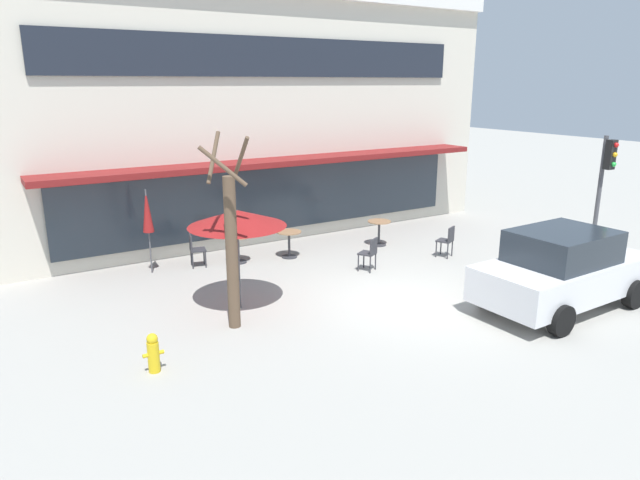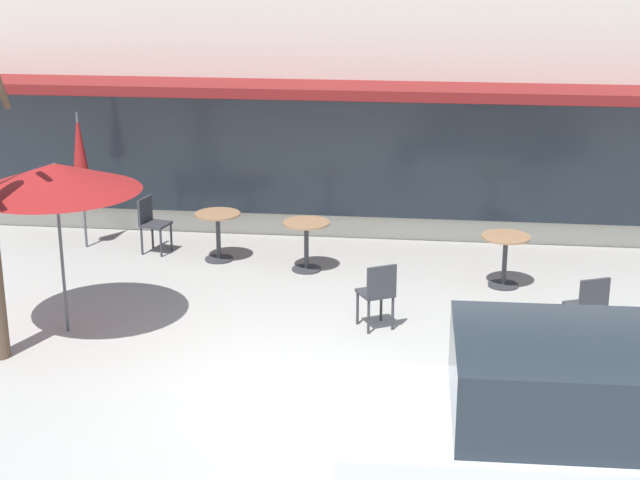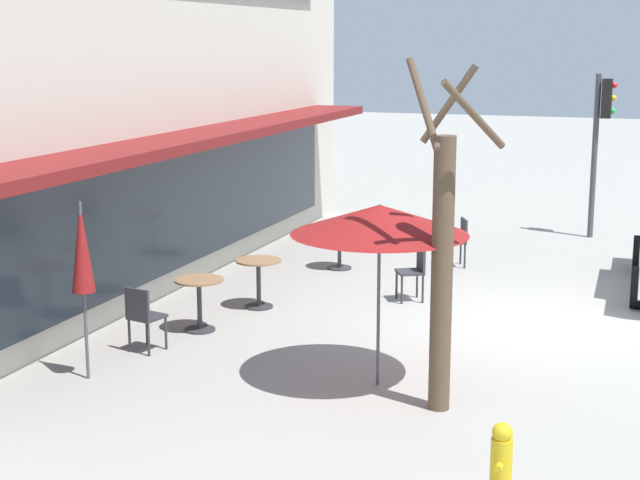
{
  "view_description": "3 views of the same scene",
  "coord_description": "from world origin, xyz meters",
  "px_view_note": "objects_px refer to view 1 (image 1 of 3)",
  "views": [
    {
      "loc": [
        -7.93,
        -9.29,
        4.79
      ],
      "look_at": [
        -0.36,
        2.91,
        0.81
      ],
      "focal_mm": 32.0,
      "sensor_mm": 36.0,
      "label": 1
    },
    {
      "loc": [
        1.36,
        -9.56,
        4.89
      ],
      "look_at": [
        -0.09,
        2.37,
        1.09
      ],
      "focal_mm": 55.0,
      "sensor_mm": 36.0,
      "label": 2
    },
    {
      "loc": [
        -14.05,
        -1.52,
        4.08
      ],
      "look_at": [
        -0.75,
        3.2,
        1.19
      ],
      "focal_mm": 55.0,
      "sensor_mm": 36.0,
      "label": 3
    }
  ],
  "objects_px": {
    "patio_umbrella_cream_folded": "(237,218)",
    "cafe_chair_2": "(447,239)",
    "cafe_chair_0": "(370,252)",
    "parked_sedan": "(563,269)",
    "cafe_table_streetside": "(289,240)",
    "cafe_table_near_wall": "(379,229)",
    "fire_hydrant": "(153,353)",
    "patio_umbrella_green_folded": "(147,212)",
    "traffic_light_pole": "(605,176)",
    "street_tree": "(231,245)",
    "cafe_table_by_tree": "(238,244)",
    "cafe_chair_1": "(195,248)"
  },
  "relations": [
    {
      "from": "patio_umbrella_cream_folded",
      "to": "traffic_light_pole",
      "type": "xyz_separation_m",
      "value": [
        10.16,
        -1.79,
        0.27
      ]
    },
    {
      "from": "cafe_chair_0",
      "to": "traffic_light_pole",
      "type": "relative_size",
      "value": 0.26
    },
    {
      "from": "cafe_table_streetside",
      "to": "patio_umbrella_green_folded",
      "type": "xyz_separation_m",
      "value": [
        -3.7,
        0.7,
        1.11
      ]
    },
    {
      "from": "patio_umbrella_cream_folded",
      "to": "patio_umbrella_green_folded",
      "type": "bearing_deg",
      "value": 105.95
    },
    {
      "from": "traffic_light_pole",
      "to": "patio_umbrella_green_folded",
      "type": "bearing_deg",
      "value": 154.94
    },
    {
      "from": "cafe_table_near_wall",
      "to": "cafe_chair_2",
      "type": "distance_m",
      "value": 2.17
    },
    {
      "from": "patio_umbrella_green_folded",
      "to": "patio_umbrella_cream_folded",
      "type": "xyz_separation_m",
      "value": [
        0.98,
        -3.41,
        0.39
      ]
    },
    {
      "from": "fire_hydrant",
      "to": "cafe_table_near_wall",
      "type": "bearing_deg",
      "value": 27.67
    },
    {
      "from": "cafe_table_by_tree",
      "to": "cafe_chair_1",
      "type": "xyz_separation_m",
      "value": [
        -1.13,
        0.26,
        0.01
      ]
    },
    {
      "from": "street_tree",
      "to": "fire_hydrant",
      "type": "bearing_deg",
      "value": -152.42
    },
    {
      "from": "cafe_table_near_wall",
      "to": "cafe_table_streetside",
      "type": "height_order",
      "value": "same"
    },
    {
      "from": "cafe_chair_0",
      "to": "patio_umbrella_cream_folded",
      "type": "bearing_deg",
      "value": -172.16
    },
    {
      "from": "parked_sedan",
      "to": "street_tree",
      "type": "relative_size",
      "value": 1.09
    },
    {
      "from": "parked_sedan",
      "to": "fire_hydrant",
      "type": "relative_size",
      "value": 6.02
    },
    {
      "from": "cafe_table_streetside",
      "to": "street_tree",
      "type": "distance_m",
      "value": 4.98
    },
    {
      "from": "patio_umbrella_green_folded",
      "to": "cafe_table_near_wall",
      "type": "bearing_deg",
      "value": -9.03
    },
    {
      "from": "cafe_table_streetside",
      "to": "street_tree",
      "type": "xyz_separation_m",
      "value": [
        -3.24,
        -3.58,
        1.21
      ]
    },
    {
      "from": "cafe_chair_1",
      "to": "parked_sedan",
      "type": "xyz_separation_m",
      "value": [
        5.79,
        -6.97,
        0.35
      ]
    },
    {
      "from": "cafe_table_near_wall",
      "to": "cafe_table_by_tree",
      "type": "bearing_deg",
      "value": 171.35
    },
    {
      "from": "cafe_table_near_wall",
      "to": "cafe_chair_0",
      "type": "relative_size",
      "value": 0.85
    },
    {
      "from": "cafe_table_streetside",
      "to": "street_tree",
      "type": "relative_size",
      "value": 0.2
    },
    {
      "from": "patio_umbrella_cream_folded",
      "to": "cafe_chair_1",
      "type": "distance_m",
      "value": 3.61
    },
    {
      "from": "cafe_chair_1",
      "to": "cafe_chair_2",
      "type": "distance_m",
      "value": 6.99
    },
    {
      "from": "cafe_table_by_tree",
      "to": "patio_umbrella_cream_folded",
      "type": "distance_m",
      "value": 3.62
    },
    {
      "from": "cafe_chair_0",
      "to": "parked_sedan",
      "type": "height_order",
      "value": "parked_sedan"
    },
    {
      "from": "cafe_table_by_tree",
      "to": "street_tree",
      "type": "distance_m",
      "value": 4.46
    },
    {
      "from": "cafe_table_streetside",
      "to": "patio_umbrella_cream_folded",
      "type": "bearing_deg",
      "value": -135.12
    },
    {
      "from": "cafe_table_near_wall",
      "to": "fire_hydrant",
      "type": "xyz_separation_m",
      "value": [
        -8.08,
        -4.23,
        -0.16
      ]
    },
    {
      "from": "patio_umbrella_green_folded",
      "to": "traffic_light_pole",
      "type": "xyz_separation_m",
      "value": [
        11.13,
        -5.21,
        0.67
      ]
    },
    {
      "from": "cafe_table_by_tree",
      "to": "patio_umbrella_green_folded",
      "type": "bearing_deg",
      "value": 170.25
    },
    {
      "from": "cafe_chair_0",
      "to": "parked_sedan",
      "type": "bearing_deg",
      "value": -64.37
    },
    {
      "from": "cafe_chair_0",
      "to": "traffic_light_pole",
      "type": "height_order",
      "value": "traffic_light_pole"
    },
    {
      "from": "patio_umbrella_cream_folded",
      "to": "cafe_chair_2",
      "type": "distance_m",
      "value": 6.71
    },
    {
      "from": "fire_hydrant",
      "to": "patio_umbrella_green_folded",
      "type": "bearing_deg",
      "value": 74.48
    },
    {
      "from": "patio_umbrella_cream_folded",
      "to": "cafe_chair_2",
      "type": "xyz_separation_m",
      "value": [
        6.53,
        0.38,
        -1.5
      ]
    },
    {
      "from": "traffic_light_pole",
      "to": "cafe_table_near_wall",
      "type": "bearing_deg",
      "value": 137.43
    },
    {
      "from": "cafe_chair_1",
      "to": "fire_hydrant",
      "type": "relative_size",
      "value": 1.26
    },
    {
      "from": "cafe_chair_1",
      "to": "parked_sedan",
      "type": "distance_m",
      "value": 9.07
    },
    {
      "from": "cafe_table_by_tree",
      "to": "patio_umbrella_cream_folded",
      "type": "relative_size",
      "value": 0.35
    },
    {
      "from": "cafe_table_streetside",
      "to": "fire_hydrant",
      "type": "distance_m",
      "value": 6.91
    },
    {
      "from": "patio_umbrella_cream_folded",
      "to": "traffic_light_pole",
      "type": "bearing_deg",
      "value": -10.02
    },
    {
      "from": "cafe_table_near_wall",
      "to": "fire_hydrant",
      "type": "relative_size",
      "value": 1.08
    },
    {
      "from": "cafe_table_near_wall",
      "to": "street_tree",
      "type": "xyz_separation_m",
      "value": [
        -6.15,
        -3.23,
        1.21
      ]
    },
    {
      "from": "cafe_table_near_wall",
      "to": "traffic_light_pole",
      "type": "height_order",
      "value": "traffic_light_pole"
    },
    {
      "from": "cafe_table_near_wall",
      "to": "patio_umbrella_cream_folded",
      "type": "relative_size",
      "value": 0.35
    },
    {
      "from": "cafe_table_near_wall",
      "to": "cafe_chair_0",
      "type": "height_order",
      "value": "cafe_chair_0"
    },
    {
      "from": "patio_umbrella_green_folded",
      "to": "fire_hydrant",
      "type": "relative_size",
      "value": 3.12
    },
    {
      "from": "cafe_table_streetside",
      "to": "cafe_chair_2",
      "type": "relative_size",
      "value": 0.85
    },
    {
      "from": "parked_sedan",
      "to": "cafe_table_by_tree",
      "type": "bearing_deg",
      "value": 124.77
    },
    {
      "from": "cafe_table_near_wall",
      "to": "street_tree",
      "type": "distance_m",
      "value": 7.05
    }
  ]
}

